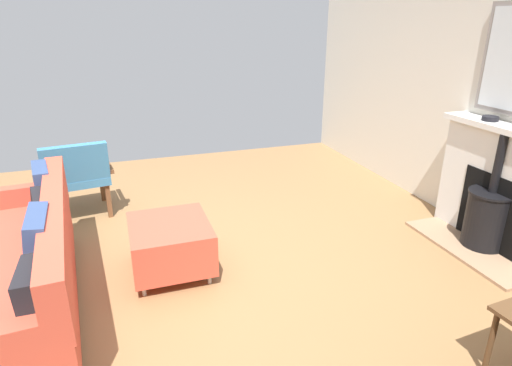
# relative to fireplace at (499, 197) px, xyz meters

# --- Properties ---
(ground_plane) EXTENTS (5.94, 6.35, 0.01)m
(ground_plane) POSITION_rel_fireplace_xyz_m (2.78, -0.40, -0.48)
(ground_plane) COLOR olive
(wall_left) EXTENTS (0.12, 6.35, 2.70)m
(wall_left) POSITION_rel_fireplace_xyz_m (-0.20, -0.40, 0.88)
(wall_left) COLOR silver
(wall_left) RESTS_ON ground
(fireplace) EXTENTS (0.57, 1.33, 1.08)m
(fireplace) POSITION_rel_fireplace_xyz_m (0.00, 0.00, 0.00)
(fireplace) COLOR #9E7A5B
(fireplace) RESTS_ON ground
(mantel_bowl_near) EXTENTS (0.14, 0.14, 0.04)m
(mantel_bowl_near) POSITION_rel_fireplace_xyz_m (-0.02, -0.26, 0.63)
(mantel_bowl_near) COLOR black
(mantel_bowl_near) RESTS_ON fireplace
(sofa) EXTENTS (1.03, 2.12, 0.83)m
(sofa) POSITION_rel_fireplace_xyz_m (3.78, -0.29, -0.12)
(sofa) COLOR #B2B2B7
(sofa) RESTS_ON ground
(ottoman) EXTENTS (0.61, 0.67, 0.42)m
(ottoman) POSITION_rel_fireplace_xyz_m (2.73, -0.49, -0.22)
(ottoman) COLOR #B2B2B7
(ottoman) RESTS_ON ground
(armchair_accent) EXTENTS (0.75, 0.66, 0.80)m
(armchair_accent) POSITION_rel_fireplace_xyz_m (3.46, -1.82, -0.01)
(armchair_accent) COLOR brown
(armchair_accent) RESTS_ON ground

